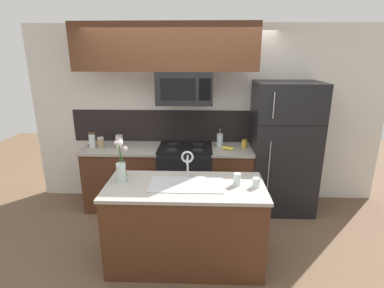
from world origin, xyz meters
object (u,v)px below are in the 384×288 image
french_press (220,140)px  microwave (185,88)px  sink_faucet (188,160)px  storage_jar_medium (101,142)px  coffee_tin (244,144)px  stove_range (185,177)px  banana_bunch (228,148)px  drinking_glass (237,179)px  flower_vase (121,168)px  storage_jar_tall (92,140)px  storage_jar_short (119,141)px  spare_glass (256,183)px  refrigerator (283,148)px

french_press → microwave: bearing=-170.7°
french_press → sink_faucet: bearing=-110.0°
storage_jar_medium → sink_faucet: sink_faucet is taller
coffee_tin → stove_range: bearing=-176.6°
microwave → banana_bunch: (0.60, -0.04, -0.83)m
drinking_glass → sink_faucet: bearing=161.4°
stove_range → flower_vase: bearing=-116.8°
banana_bunch → storage_jar_tall: bearing=178.5°
stove_range → storage_jar_tall: (-1.33, -0.01, 0.56)m
storage_jar_tall → drinking_glass: (1.93, -1.22, -0.05)m
coffee_tin → sink_faucet: bearing=-124.3°
banana_bunch → french_press: bearing=132.4°
stove_range → storage_jar_short: (-0.94, 0.01, 0.54)m
storage_jar_tall → drinking_glass: 2.28m
stove_range → spare_glass: size_ratio=9.52×
french_press → flower_vase: size_ratio=0.59×
stove_range → storage_jar_short: storage_jar_short is taller
storage_jar_tall → drinking_glass: storage_jar_tall is taller
microwave → sink_faucet: bearing=-85.2°
coffee_tin → flower_vase: flower_vase is taller
french_press → sink_faucet: size_ratio=0.87×
stove_range → drinking_glass: drinking_glass is taller
storage_jar_tall → refrigerator: bearing=0.6°
storage_jar_medium → spare_glass: bearing=-32.4°
refrigerator → french_press: (-0.89, 0.04, 0.09)m
storage_jar_tall → sink_faucet: size_ratio=0.70×
french_press → sink_faucet: sink_faucet is taller
stove_range → french_press: size_ratio=3.48×
storage_jar_medium → spare_glass: size_ratio=1.51×
refrigerator → flower_vase: size_ratio=4.08×
microwave → drinking_glass: bearing=-63.6°
storage_jar_tall → banana_bunch: size_ratio=1.13×
coffee_tin → microwave: bearing=-175.2°
storage_jar_medium → stove_range: bearing=0.6°
storage_jar_medium → coffee_tin: storage_jar_medium is taller
storage_jar_medium → storage_jar_short: (0.26, 0.02, 0.01)m
storage_jar_tall → french_press: 1.82m
sink_faucet → drinking_glass: (0.51, -0.17, -0.14)m
refrigerator → storage_jar_tall: size_ratio=8.54×
refrigerator → drinking_glass: bearing=-122.1°
drinking_glass → flower_vase: flower_vase is taller
sink_faucet → flower_vase: 0.69m
flower_vase → french_press: bearing=48.7°
drinking_glass → spare_glass: size_ratio=1.27×
microwave → spare_glass: microwave is taller
french_press → drinking_glass: 1.29m
microwave → storage_jar_medium: size_ratio=5.05×
storage_jar_medium → sink_faucet: size_ratio=0.48×
french_press → spare_glass: 1.37m
drinking_glass → spare_glass: drinking_glass is taller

